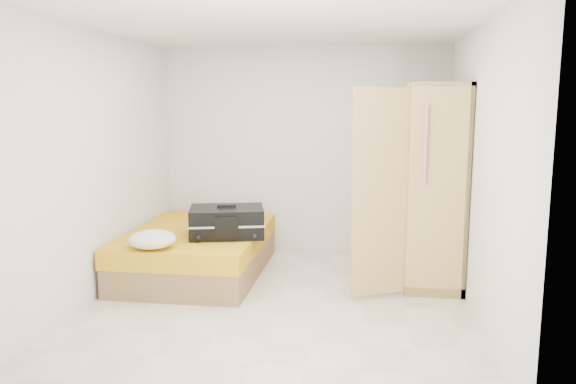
# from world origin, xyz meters

# --- Properties ---
(room) EXTENTS (4.00, 4.02, 2.60)m
(room) POSITION_xyz_m (0.00, 0.00, 1.30)
(room) COLOR beige
(room) RESTS_ON ground
(bed) EXTENTS (1.42, 2.02, 0.50)m
(bed) POSITION_xyz_m (-1.05, 0.76, 0.25)
(bed) COLOR brown
(bed) RESTS_ON ground
(wardrobe) EXTENTS (1.12, 1.44, 2.10)m
(wardrobe) POSITION_xyz_m (1.45, 0.84, 1.00)
(wardrobe) COLOR tan
(wardrobe) RESTS_ON ground
(person) EXTENTS (0.49, 0.63, 1.53)m
(person) POSITION_xyz_m (0.92, 0.84, 0.77)
(person) COLOR red
(person) RESTS_ON ground
(suitcase) EXTENTS (0.90, 0.74, 0.34)m
(suitcase) POSITION_xyz_m (-0.65, 0.53, 0.65)
(suitcase) COLOR black
(suitcase) RESTS_ON bed
(round_cushion) EXTENTS (0.46, 0.46, 0.17)m
(round_cushion) POSITION_xyz_m (-1.25, -0.06, 0.59)
(round_cushion) COLOR silver
(round_cushion) RESTS_ON bed
(pillow) EXTENTS (0.60, 0.34, 0.11)m
(pillow) POSITION_xyz_m (-0.85, 1.61, 0.55)
(pillow) COLOR silver
(pillow) RESTS_ON bed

